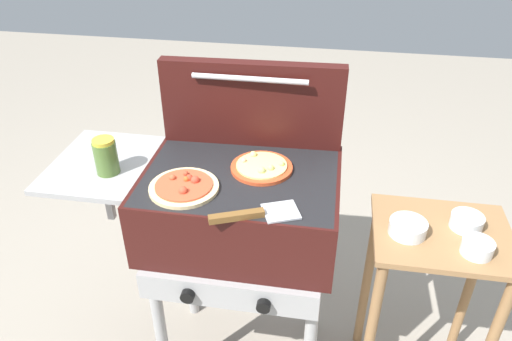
% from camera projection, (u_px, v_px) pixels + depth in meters
% --- Properties ---
extents(grill, '(0.96, 0.53, 0.90)m').
position_uv_depth(grill, '(237.00, 210.00, 1.66)').
color(grill, '#38110F').
rests_on(grill, ground_plane).
extents(grill_lid_open, '(0.63, 0.09, 0.30)m').
position_uv_depth(grill_lid_open, '(252.00, 104.00, 1.68)').
color(grill_lid_open, '#38110F').
rests_on(grill_lid_open, grill).
extents(pizza_cheese, '(0.20, 0.20, 0.03)m').
position_uv_depth(pizza_cheese, '(262.00, 167.00, 1.60)').
color(pizza_cheese, '#C64723').
rests_on(pizza_cheese, grill).
extents(pizza_pepperoni, '(0.22, 0.22, 0.04)m').
position_uv_depth(pizza_pepperoni, '(184.00, 186.00, 1.51)').
color(pizza_pepperoni, beige).
rests_on(pizza_pepperoni, grill).
extents(sauce_jar, '(0.07, 0.07, 0.12)m').
position_uv_depth(sauce_jar, '(106.00, 156.00, 1.56)').
color(sauce_jar, '#4C6B2D').
rests_on(sauce_jar, grill).
extents(spatula, '(0.26, 0.15, 0.02)m').
position_uv_depth(spatula, '(255.00, 214.00, 1.39)').
color(spatula, '#B7BABF').
rests_on(spatula, grill).
extents(prep_table, '(0.44, 0.36, 0.75)m').
position_uv_depth(prep_table, '(430.00, 280.00, 1.68)').
color(prep_table, olive).
rests_on(prep_table, ground_plane).
extents(topping_bowl_near, '(0.12, 0.12, 0.04)m').
position_uv_depth(topping_bowl_near, '(408.00, 228.00, 1.55)').
color(topping_bowl_near, silver).
rests_on(topping_bowl_near, prep_table).
extents(topping_bowl_far, '(0.10, 0.10, 0.04)m').
position_uv_depth(topping_bowl_far, '(477.00, 248.00, 1.47)').
color(topping_bowl_far, silver).
rests_on(topping_bowl_far, prep_table).
extents(topping_bowl_middle, '(0.10, 0.10, 0.04)m').
position_uv_depth(topping_bowl_middle, '(467.00, 222.00, 1.58)').
color(topping_bowl_middle, silver).
rests_on(topping_bowl_middle, prep_table).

